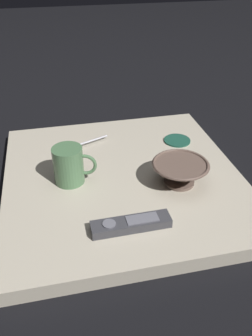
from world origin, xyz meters
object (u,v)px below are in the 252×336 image
object	(u,v)px
coffee_mug	(69,165)
cereal_bowl	(180,172)
teaspoon	(75,146)
drink_coaster	(177,140)
tv_remote_near	(131,224)

from	to	relation	value
coffee_mug	cereal_bowl	bearing A→B (deg)	165.79
teaspoon	coffee_mug	bearing A→B (deg)	80.76
coffee_mug	teaspoon	bearing A→B (deg)	-99.24
drink_coaster	cereal_bowl	bearing A→B (deg)	71.78
teaspoon	drink_coaster	world-z (taller)	teaspoon
cereal_bowl	coffee_mug	world-z (taller)	coffee_mug
cereal_bowl	tv_remote_near	distance (m)	0.22
coffee_mug	teaspoon	world-z (taller)	coffee_mug
cereal_bowl	tv_remote_near	xyz separation A→B (m)	(0.17, 0.14, -0.02)
cereal_bowl	coffee_mug	xyz separation A→B (m)	(0.29, -0.07, 0.02)
teaspoon	tv_remote_near	size ratio (longest dim) A/B	0.76
teaspoon	drink_coaster	xyz separation A→B (m)	(-0.33, 0.02, -0.01)
drink_coaster	coffee_mug	bearing A→B (deg)	22.19
drink_coaster	tv_remote_near	bearing A→B (deg)	56.48
coffee_mug	tv_remote_near	bearing A→B (deg)	118.91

